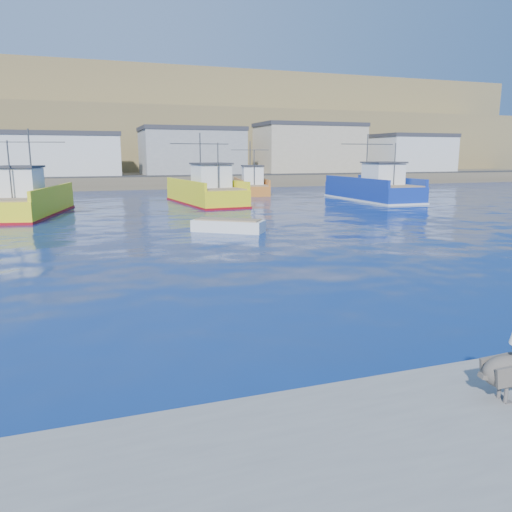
{
  "coord_description": "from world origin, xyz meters",
  "views": [
    {
      "loc": [
        -6.52,
        -10.38,
        4.5
      ],
      "look_at": [
        -1.39,
        4.28,
        1.35
      ],
      "focal_mm": 35.0,
      "sensor_mm": 36.0,
      "label": 1
    }
  ],
  "objects_px": {
    "skiff_mid": "(228,227)",
    "pelican": "(509,364)",
    "trawler_blue": "(374,189)",
    "trawler_yellow_a": "(28,202)",
    "trawler_yellow_b": "(206,192)",
    "boat_orange": "(251,185)",
    "skiff_far": "(401,190)"
  },
  "relations": [
    {
      "from": "skiff_far",
      "to": "pelican",
      "type": "xyz_separation_m",
      "value": [
        -30.62,
        -46.18,
        0.83
      ]
    },
    {
      "from": "trawler_blue",
      "to": "pelican",
      "type": "relative_size",
      "value": 8.47
    },
    {
      "from": "skiff_mid",
      "to": "trawler_yellow_b",
      "type": "bearing_deg",
      "value": 80.56
    },
    {
      "from": "trawler_yellow_b",
      "to": "trawler_blue",
      "type": "height_order",
      "value": "trawler_blue"
    },
    {
      "from": "trawler_yellow_a",
      "to": "trawler_yellow_b",
      "type": "height_order",
      "value": "trawler_yellow_b"
    },
    {
      "from": "trawler_yellow_b",
      "to": "skiff_mid",
      "type": "height_order",
      "value": "trawler_yellow_b"
    },
    {
      "from": "trawler_blue",
      "to": "skiff_far",
      "type": "xyz_separation_m",
      "value": [
        8.98,
        7.91,
        -0.81
      ]
    },
    {
      "from": "skiff_mid",
      "to": "skiff_far",
      "type": "relative_size",
      "value": 0.94
    },
    {
      "from": "skiff_far",
      "to": "pelican",
      "type": "height_order",
      "value": "pelican"
    },
    {
      "from": "trawler_yellow_b",
      "to": "skiff_far",
      "type": "distance_m",
      "value": 26.67
    },
    {
      "from": "trawler_yellow_b",
      "to": "boat_orange",
      "type": "bearing_deg",
      "value": 51.33
    },
    {
      "from": "trawler_yellow_a",
      "to": "boat_orange",
      "type": "height_order",
      "value": "trawler_yellow_a"
    },
    {
      "from": "trawler_yellow_a",
      "to": "skiff_far",
      "type": "height_order",
      "value": "trawler_yellow_a"
    },
    {
      "from": "skiff_mid",
      "to": "trawler_yellow_a",
      "type": "bearing_deg",
      "value": 133.25
    },
    {
      "from": "trawler_blue",
      "to": "trawler_yellow_b",
      "type": "bearing_deg",
      "value": 173.72
    },
    {
      "from": "trawler_yellow_a",
      "to": "trawler_blue",
      "type": "bearing_deg",
      "value": 5.2
    },
    {
      "from": "skiff_mid",
      "to": "pelican",
      "type": "height_order",
      "value": "pelican"
    },
    {
      "from": "trawler_yellow_b",
      "to": "trawler_yellow_a",
      "type": "bearing_deg",
      "value": -162.27
    },
    {
      "from": "skiff_mid",
      "to": "pelican",
      "type": "distance_m",
      "value": 22.67
    },
    {
      "from": "trawler_yellow_a",
      "to": "skiff_mid",
      "type": "bearing_deg",
      "value": -46.75
    },
    {
      "from": "trawler_yellow_b",
      "to": "boat_orange",
      "type": "height_order",
      "value": "trawler_yellow_b"
    },
    {
      "from": "boat_orange",
      "to": "trawler_blue",
      "type": "bearing_deg",
      "value": -51.8
    },
    {
      "from": "trawler_blue",
      "to": "boat_orange",
      "type": "height_order",
      "value": "trawler_blue"
    },
    {
      "from": "trawler_yellow_a",
      "to": "skiff_mid",
      "type": "height_order",
      "value": "trawler_yellow_a"
    },
    {
      "from": "trawler_yellow_a",
      "to": "trawler_blue",
      "type": "relative_size",
      "value": 0.97
    },
    {
      "from": "trawler_yellow_b",
      "to": "trawler_blue",
      "type": "bearing_deg",
      "value": -6.28
    },
    {
      "from": "trawler_yellow_b",
      "to": "boat_orange",
      "type": "xyz_separation_m",
      "value": [
        7.82,
        9.77,
        -0.05
      ]
    },
    {
      "from": "trawler_blue",
      "to": "pelican",
      "type": "bearing_deg",
      "value": -119.49
    },
    {
      "from": "trawler_blue",
      "to": "skiff_mid",
      "type": "relative_size",
      "value": 2.92
    },
    {
      "from": "trawler_yellow_b",
      "to": "skiff_mid",
      "type": "bearing_deg",
      "value": -99.44
    },
    {
      "from": "skiff_mid",
      "to": "trawler_blue",
      "type": "bearing_deg",
      "value": 38.24
    },
    {
      "from": "trawler_blue",
      "to": "skiff_far",
      "type": "distance_m",
      "value": 12.0
    }
  ]
}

